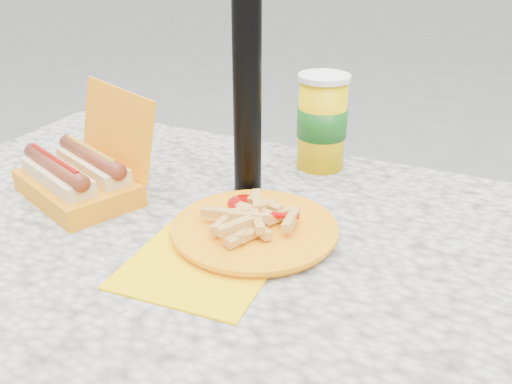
% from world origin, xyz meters
% --- Properties ---
extents(picnic_table, '(1.20, 0.80, 0.75)m').
position_xyz_m(picnic_table, '(0.00, 0.00, 0.64)').
color(picnic_table, beige).
rests_on(picnic_table, ground).
extents(hotdog_box, '(0.28, 0.25, 0.18)m').
position_xyz_m(hotdog_box, '(-0.26, 0.01, 0.79)').
color(hotdog_box, orange).
rests_on(hotdog_box, picnic_table).
extents(fries_plate, '(0.28, 0.35, 0.05)m').
position_xyz_m(fries_plate, '(0.08, 0.00, 0.76)').
color(fries_plate, '#FFCA00').
rests_on(fries_plate, picnic_table).
extents(soda_cup, '(0.10, 0.10, 0.19)m').
position_xyz_m(soda_cup, '(0.08, 0.32, 0.84)').
color(soda_cup, '#FFC700').
rests_on(soda_cup, picnic_table).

